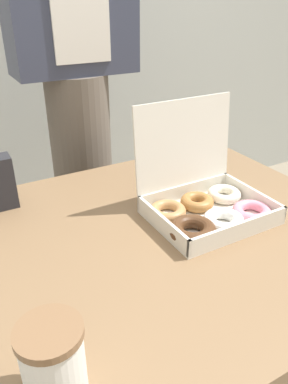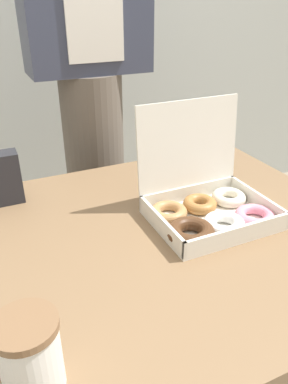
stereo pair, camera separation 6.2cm
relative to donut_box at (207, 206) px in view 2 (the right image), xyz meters
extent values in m
cube|color=brown|center=(-0.10, 0.00, -0.40)|extent=(0.96, 0.85, 0.73)
cube|color=white|center=(0.01, -0.01, -0.04)|extent=(0.29, 0.23, 0.01)
cube|color=white|center=(-0.14, -0.01, -0.01)|extent=(0.01, 0.23, 0.04)
cube|color=white|center=(0.15, -0.01, -0.01)|extent=(0.01, 0.23, 0.04)
cube|color=white|center=(0.01, -0.12, -0.01)|extent=(0.29, 0.01, 0.04)
cube|color=white|center=(0.01, 0.10, -0.01)|extent=(0.29, 0.01, 0.04)
cube|color=white|center=(0.01, 0.11, 0.12)|extent=(0.29, 0.03, 0.23)
torus|color=#4C2D19|center=(-0.09, -0.07, -0.02)|extent=(0.14, 0.14, 0.03)
torus|color=#B27F4C|center=(-0.09, 0.04, -0.02)|extent=(0.10, 0.10, 0.03)
torus|color=white|center=(0.01, -0.07, -0.02)|extent=(0.14, 0.14, 0.03)
torus|color=#A87038|center=(0.01, 0.04, -0.02)|extent=(0.12, 0.12, 0.03)
torus|color=pink|center=(0.10, -0.07, -0.02)|extent=(0.12, 0.12, 0.03)
torus|color=silver|center=(0.10, 0.04, -0.02)|extent=(0.13, 0.13, 0.03)
cylinder|color=white|center=(-0.48, -0.29, 0.02)|extent=(0.09, 0.09, 0.12)
cylinder|color=brown|center=(-0.48, -0.29, 0.08)|extent=(0.09, 0.09, 0.01)
cylinder|color=#665B51|center=(-0.08, 0.69, -0.27)|extent=(0.24, 0.24, 0.99)
camera|label=1|loc=(-0.54, -0.65, 0.47)|focal=35.00mm
camera|label=2|loc=(-0.49, -0.68, 0.47)|focal=35.00mm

